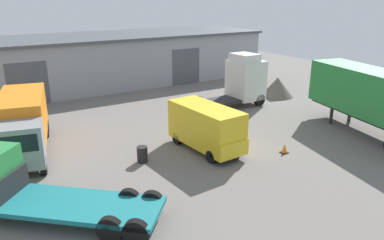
# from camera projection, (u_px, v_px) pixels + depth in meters

# --- Properties ---
(ground_plane) EXTENTS (60.00, 60.00, 0.00)m
(ground_plane) POSITION_uv_depth(u_px,v_px,m) (199.00, 141.00, 23.33)
(ground_plane) COLOR slate
(warehouse_building) EXTENTS (34.45, 9.64, 4.91)m
(warehouse_building) POSITION_uv_depth(u_px,v_px,m) (99.00, 60.00, 37.49)
(warehouse_building) COLOR #93999E
(warehouse_building) RESTS_ON ground_plane
(tractor_unit_white) EXTENTS (6.63, 2.73, 4.22)m
(tractor_unit_white) POSITION_uv_depth(u_px,v_px,m) (241.00, 81.00, 30.48)
(tractor_unit_white) COLOR silver
(tractor_unit_white) RESTS_ON ground_plane
(container_trailer_green) EXTENTS (4.60, 9.97, 4.20)m
(container_trailer_green) POSITION_uv_depth(u_px,v_px,m) (374.00, 95.00, 23.57)
(container_trailer_green) COLOR #28843D
(container_trailer_green) RESTS_ON ground_plane
(flatbed_truck_green) EXTENTS (7.74, 7.32, 2.70)m
(flatbed_truck_green) POSITION_uv_depth(u_px,v_px,m) (16.00, 186.00, 15.18)
(flatbed_truck_green) COLOR #28843D
(flatbed_truck_green) RESTS_ON ground_plane
(box_truck_grey) EXTENTS (4.05, 8.04, 3.22)m
(box_truck_grey) POSITION_uv_depth(u_px,v_px,m) (22.00, 122.00, 21.23)
(box_truck_grey) COLOR gray
(box_truck_grey) RESTS_ON ground_plane
(delivery_van_yellow) EXTENTS (2.33, 5.17, 2.65)m
(delivery_van_yellow) POSITION_uv_depth(u_px,v_px,m) (207.00, 127.00, 21.54)
(delivery_van_yellow) COLOR yellow
(delivery_van_yellow) RESTS_ON ground_plane
(gravel_pile) EXTENTS (2.89, 2.89, 1.73)m
(gravel_pile) POSITION_uv_depth(u_px,v_px,m) (277.00, 87.00, 33.40)
(gravel_pile) COLOR #565147
(gravel_pile) RESTS_ON ground_plane
(oil_drum) EXTENTS (0.58, 0.58, 0.88)m
(oil_drum) POSITION_uv_depth(u_px,v_px,m) (142.00, 154.00, 20.33)
(oil_drum) COLOR black
(oil_drum) RESTS_ON ground_plane
(traffic_cone) EXTENTS (0.40, 0.40, 0.55)m
(traffic_cone) POSITION_uv_depth(u_px,v_px,m) (284.00, 149.00, 21.53)
(traffic_cone) COLOR black
(traffic_cone) RESTS_ON ground_plane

